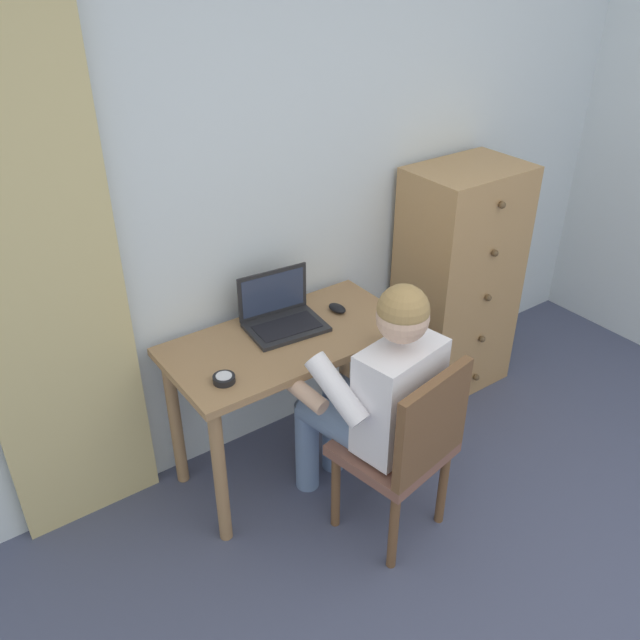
# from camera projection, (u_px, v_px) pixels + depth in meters

# --- Properties ---
(wall_back) EXTENTS (4.80, 0.05, 2.50)m
(wall_back) POSITION_uv_depth(u_px,v_px,m) (284.00, 195.00, 3.01)
(wall_back) COLOR silver
(wall_back) RESTS_ON ground_plane
(curtain_panel) EXTENTS (0.59, 0.03, 2.19)m
(curtain_panel) POSITION_uv_depth(u_px,v_px,m) (47.00, 301.00, 2.49)
(curtain_panel) COLOR #CCB77A
(curtain_panel) RESTS_ON ground_plane
(desk) EXTENTS (1.09, 0.55, 0.75)m
(desk) POSITION_uv_depth(u_px,v_px,m) (289.00, 361.00, 3.00)
(desk) COLOR #9E754C
(desk) RESTS_ON ground_plane
(dresser) EXTENTS (0.60, 0.45, 1.28)m
(dresser) POSITION_uv_depth(u_px,v_px,m) (457.00, 282.00, 3.60)
(dresser) COLOR tan
(dresser) RESTS_ON ground_plane
(chair) EXTENTS (0.48, 0.47, 0.88)m
(chair) POSITION_uv_depth(u_px,v_px,m) (407.00, 446.00, 2.69)
(chair) COLOR brown
(chair) RESTS_ON ground_plane
(person_seated) EXTENTS (0.60, 0.63, 1.20)m
(person_seated) POSITION_uv_depth(u_px,v_px,m) (375.00, 390.00, 2.71)
(person_seated) COLOR #6B84AD
(person_seated) RESTS_ON ground_plane
(laptop) EXTENTS (0.36, 0.28, 0.24)m
(laptop) POSITION_uv_depth(u_px,v_px,m) (281.00, 315.00, 2.99)
(laptop) COLOR #232326
(laptop) RESTS_ON desk
(computer_mouse) EXTENTS (0.07, 0.10, 0.03)m
(computer_mouse) POSITION_uv_depth(u_px,v_px,m) (337.00, 308.00, 3.11)
(computer_mouse) COLOR black
(computer_mouse) RESTS_ON desk
(desk_clock) EXTENTS (0.09, 0.09, 0.03)m
(desk_clock) POSITION_uv_depth(u_px,v_px,m) (224.00, 379.00, 2.64)
(desk_clock) COLOR black
(desk_clock) RESTS_ON desk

